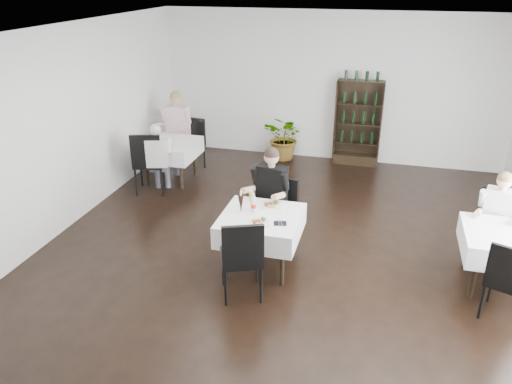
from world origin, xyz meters
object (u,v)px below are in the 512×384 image
wine_shelf (358,124)px  diner_main (269,190)px  main_table (261,225)px  potted_tree (285,137)px

wine_shelf → diner_main: size_ratio=1.19×
main_table → diner_main: (-0.05, 0.62, 0.23)m
wine_shelf → main_table: size_ratio=1.70×
main_table → diner_main: diner_main is taller
potted_tree → wine_shelf: bearing=4.5°
potted_tree → main_table: bearing=-82.5°
wine_shelf → diner_main: wine_shelf is taller
wine_shelf → diner_main: (-0.95, -3.69, 0.01)m
potted_tree → diner_main: (0.51, -3.58, 0.38)m
diner_main → main_table: bearing=-85.8°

